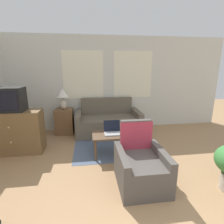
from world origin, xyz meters
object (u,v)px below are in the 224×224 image
(armchair, at_px, (140,166))
(cup_navy, at_px, (134,129))
(cup_white, at_px, (129,130))
(couch, at_px, (108,122))
(cup_yellow, at_px, (122,129))
(table_lamp, at_px, (63,96))
(coffee_table, at_px, (117,136))
(television, at_px, (10,99))
(snack_bowl, at_px, (129,134))
(laptop, at_px, (112,131))

(armchair, xyz_separation_m, cup_navy, (0.18, 1.05, 0.22))
(cup_white, bearing_deg, armchair, -93.79)
(couch, relative_size, armchair, 1.87)
(cup_navy, height_order, cup_yellow, cup_yellow)
(armchair, distance_m, table_lamp, 2.84)
(couch, bearing_deg, coffee_table, -88.35)
(cup_white, bearing_deg, television, 172.71)
(table_lamp, bearing_deg, cup_yellow, -43.37)
(table_lamp, distance_m, cup_navy, 2.12)
(cup_white, bearing_deg, table_lamp, 138.52)
(television, relative_size, table_lamp, 0.97)
(cup_navy, bearing_deg, table_lamp, 140.88)
(armchair, xyz_separation_m, cup_white, (0.07, 1.03, 0.22))
(television, distance_m, table_lamp, 1.35)
(couch, height_order, table_lamp, table_lamp)
(armchair, relative_size, cup_yellow, 9.97)
(table_lamp, relative_size, cup_yellow, 5.98)
(television, xyz_separation_m, snack_bowl, (2.31, -0.52, -0.66))
(snack_bowl, bearing_deg, armchair, -90.39)
(laptop, xyz_separation_m, snack_bowl, (0.30, -0.17, -0.03))
(armchair, bearing_deg, couch, 96.17)
(couch, height_order, laptop, couch)
(couch, distance_m, cup_white, 1.25)
(cup_white, height_order, snack_bowl, cup_white)
(armchair, relative_size, coffee_table, 0.92)
(cup_white, bearing_deg, cup_navy, 8.70)
(laptop, bearing_deg, television, 170.21)
(television, xyz_separation_m, cup_navy, (2.48, -0.29, -0.64))
(couch, relative_size, laptop, 5.14)
(laptop, xyz_separation_m, cup_navy, (0.47, 0.06, -0.01))
(armchair, bearing_deg, snack_bowl, 89.61)
(table_lamp, xyz_separation_m, cup_navy, (1.60, -1.30, -0.53))
(table_lamp, xyz_separation_m, laptop, (1.12, -1.36, -0.52))
(cup_yellow, xyz_separation_m, snack_bowl, (0.08, -0.26, -0.02))
(television, bearing_deg, coffee_table, -10.41)
(television, height_order, coffee_table, television)
(couch, distance_m, armchair, 2.24)
(cup_yellow, relative_size, cup_white, 0.95)
(cup_navy, relative_size, cup_yellow, 0.93)
(snack_bowl, bearing_deg, television, 167.35)
(cup_navy, bearing_deg, armchair, -99.57)
(coffee_table, bearing_deg, laptop, 156.65)
(laptop, distance_m, cup_white, 0.36)
(cup_white, distance_m, snack_bowl, 0.22)
(coffee_table, height_order, snack_bowl, snack_bowl)
(television, distance_m, laptop, 2.13)
(laptop, bearing_deg, cup_navy, 7.23)
(laptop, bearing_deg, table_lamp, 129.64)
(couch, bearing_deg, table_lamp, 174.11)
(television, height_order, cup_yellow, television)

